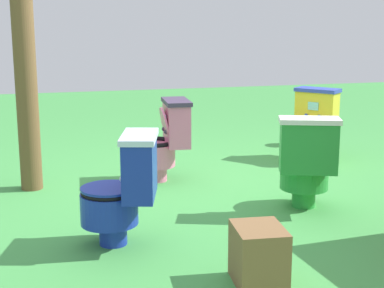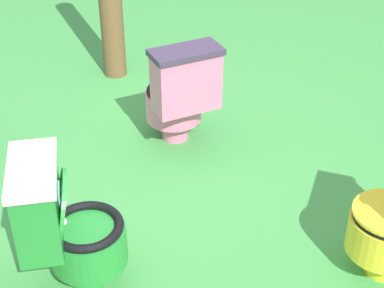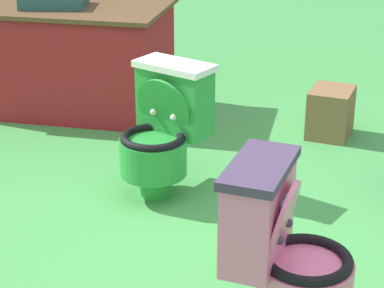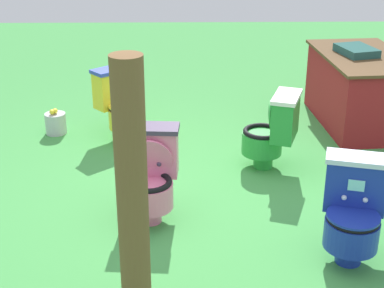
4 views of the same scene
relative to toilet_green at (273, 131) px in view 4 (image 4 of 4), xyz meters
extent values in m
plane|color=#429947|center=(0.56, -0.64, -0.37)|extent=(14.00, 14.00, 0.00)
cylinder|color=green|center=(-0.02, -0.07, -0.30)|extent=(0.23, 0.23, 0.14)
cylinder|color=green|center=(-0.03, -0.09, -0.13)|extent=(0.47, 0.47, 0.20)
torus|color=black|center=(-0.03, -0.09, -0.02)|extent=(0.45, 0.45, 0.04)
cylinder|color=white|center=(-0.03, -0.09, -0.07)|extent=(0.31, 0.31, 0.01)
cube|color=green|center=(0.03, 0.10, 0.13)|extent=(0.45, 0.31, 0.37)
cube|color=white|center=(0.03, 0.10, 0.33)|extent=(0.48, 0.34, 0.04)
cube|color=#8CE0E5|center=(0.00, 0.01, 0.18)|extent=(0.11, 0.04, 0.08)
cylinder|color=green|center=(0.00, 0.01, 0.12)|extent=(0.36, 0.20, 0.35)
sphere|color=white|center=(0.07, -0.02, 0.08)|extent=(0.04, 0.04, 0.04)
sphere|color=white|center=(-0.07, 0.02, 0.08)|extent=(0.04, 0.04, 0.04)
cylinder|color=#192D9E|center=(1.50, 0.33, -0.30)|extent=(0.22, 0.22, 0.14)
cylinder|color=#192D9E|center=(1.52, 0.32, -0.13)|extent=(0.45, 0.45, 0.20)
torus|color=black|center=(1.52, 0.32, -0.02)|extent=(0.43, 0.43, 0.04)
cylinder|color=silver|center=(1.52, 0.32, -0.07)|extent=(0.29, 0.29, 0.01)
cube|color=#192D9E|center=(1.33, 0.38, 0.13)|extent=(0.29, 0.45, 0.37)
cube|color=silver|center=(1.33, 0.38, 0.33)|extent=(0.32, 0.48, 0.04)
cube|color=#8CE0E5|center=(1.42, 0.35, 0.18)|extent=(0.04, 0.11, 0.08)
cylinder|color=#192D9E|center=(1.52, 0.32, 0.00)|extent=(0.44, 0.44, 0.02)
sphere|color=silver|center=(1.45, 0.42, 0.08)|extent=(0.04, 0.04, 0.04)
sphere|color=silver|center=(1.41, 0.28, 0.08)|extent=(0.04, 0.04, 0.04)
cylinder|color=pink|center=(0.93, -1.07, -0.30)|extent=(0.19, 0.19, 0.14)
cylinder|color=pink|center=(0.95, -1.07, -0.13)|extent=(0.40, 0.40, 0.20)
torus|color=black|center=(0.95, -1.07, -0.02)|extent=(0.38, 0.38, 0.04)
cylinder|color=#3F334C|center=(0.95, -1.07, -0.07)|extent=(0.26, 0.26, 0.01)
cube|color=pink|center=(0.75, -1.06, 0.13)|extent=(0.22, 0.42, 0.37)
cube|color=#3F334C|center=(0.75, -1.06, 0.33)|extent=(0.24, 0.45, 0.04)
cube|color=#8CE0E5|center=(0.85, -1.07, 0.18)|extent=(0.02, 0.11, 0.08)
cylinder|color=pink|center=(0.85, -1.07, 0.12)|extent=(0.11, 0.36, 0.35)
sphere|color=#3F334C|center=(0.86, -1.00, 0.08)|extent=(0.04, 0.04, 0.04)
sphere|color=#3F334C|center=(0.85, -1.14, 0.08)|extent=(0.04, 0.04, 0.04)
cylinder|color=yellow|center=(-0.70, -1.39, -0.30)|extent=(0.25, 0.25, 0.14)
cylinder|color=yellow|center=(-0.68, -1.38, -0.13)|extent=(0.52, 0.52, 0.20)
torus|color=black|center=(-0.68, -1.38, -0.02)|extent=(0.50, 0.50, 0.04)
cylinder|color=#3347B2|center=(-0.68, -1.38, -0.07)|extent=(0.34, 0.34, 0.01)
cube|color=yellow|center=(-0.83, -1.51, 0.13)|extent=(0.41, 0.43, 0.37)
cube|color=#3347B2|center=(-0.83, -1.51, 0.33)|extent=(0.45, 0.47, 0.04)
cube|color=#8CE0E5|center=(-0.76, -1.44, 0.18)|extent=(0.08, 0.09, 0.08)
cylinder|color=yellow|center=(-0.68, -1.38, 0.00)|extent=(0.51, 0.51, 0.02)
sphere|color=#3347B2|center=(-0.80, -1.39, 0.08)|extent=(0.04, 0.04, 0.04)
sphere|color=#3347B2|center=(-0.71, -1.49, 0.08)|extent=(0.04, 0.04, 0.04)
cube|color=maroon|center=(-1.11, 1.11, 0.00)|extent=(1.46, 0.90, 0.74)
cube|color=brown|center=(-1.11, 1.11, 0.38)|extent=(1.52, 0.97, 0.03)
cube|color=#23514C|center=(-1.15, 1.03, 0.44)|extent=(0.51, 0.42, 0.08)
cylinder|color=brown|center=(2.01, -1.10, 0.44)|extent=(0.18, 0.18, 1.62)
cylinder|color=#B7B7BF|center=(-0.88, -2.15, -0.26)|extent=(0.22, 0.22, 0.22)
ellipsoid|color=yellow|center=(-0.85, -2.17, -0.12)|extent=(0.07, 0.05, 0.05)
ellipsoid|color=yellow|center=(-0.89, -2.15, -0.12)|extent=(0.07, 0.05, 0.05)
ellipsoid|color=yellow|center=(-0.88, -2.15, -0.12)|extent=(0.07, 0.05, 0.05)
camera|label=1|loc=(1.93, 3.95, 1.08)|focal=55.43mm
camera|label=2|loc=(-2.14, 0.54, 1.86)|focal=56.37mm
camera|label=3|loc=(1.20, -3.45, 1.45)|focal=66.85mm
camera|label=4|loc=(4.92, -0.82, 2.02)|focal=55.20mm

